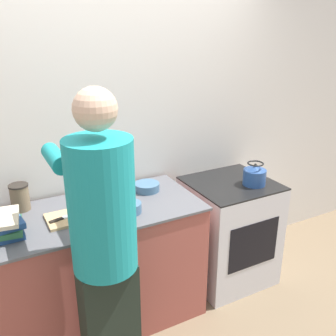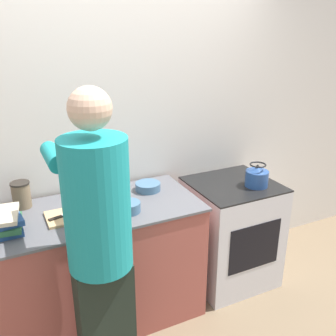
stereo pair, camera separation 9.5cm
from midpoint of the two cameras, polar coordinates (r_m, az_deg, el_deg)
name	(u,v)px [view 1 (the left image)]	position (r m, az deg, el deg)	size (l,w,h in m)	color
ground_plane	(163,330)	(2.98, -1.78, -23.51)	(12.00, 12.00, 0.00)	#7A664C
wall_back	(118,135)	(2.93, -8.55, 5.03)	(8.00, 0.05, 2.60)	silver
counter	(94,268)	(2.84, -12.20, -14.71)	(1.54, 0.70, 0.91)	#9E4C42
oven	(228,231)	(3.27, 8.37, -9.45)	(0.67, 0.64, 0.90)	silver
person	(104,243)	(2.08, -11.07, -11.22)	(0.39, 0.63, 1.83)	black
cutting_board	(72,217)	(2.54, -15.52, -7.25)	(0.32, 0.23, 0.02)	tan
knife	(66,217)	(2.53, -16.33, -7.17)	(0.24, 0.09, 0.01)	silver
kettle	(255,175)	(3.04, 12.18, -1.12)	(0.18, 0.18, 0.19)	#284C8C
bowl_prep	(130,208)	(2.53, -6.93, -6.03)	(0.16, 0.16, 0.07)	#426684
bowl_mixing	(147,187)	(2.84, -4.18, -2.89)	(0.19, 0.19, 0.06)	#426684
canister_jar	(20,197)	(2.73, -22.57, -4.14)	(0.13, 0.13, 0.18)	#756047
book_stack	(6,225)	(2.45, -24.46, -7.99)	(0.21, 0.29, 0.13)	navy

